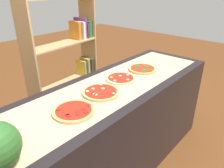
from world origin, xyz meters
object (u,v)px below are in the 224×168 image
object	(u,v)px
pizza_spinach_3	(142,69)
pizza_mushroom_1	(101,92)
bookshelf	(72,65)
pizza_mushroom_2	(121,78)
pizza_pepperoni_0	(74,111)

from	to	relation	value
pizza_spinach_3	pizza_mushroom_1	bearing A→B (deg)	-176.85
pizza_mushroom_1	pizza_spinach_3	size ratio (longest dim) A/B	1.06
bookshelf	pizza_mushroom_1	bearing A→B (deg)	-117.34
pizza_mushroom_2	pizza_spinach_3	distance (m)	0.32
pizza_pepperoni_0	pizza_mushroom_1	distance (m)	0.32
pizza_mushroom_1	bookshelf	size ratio (longest dim) A/B	0.19
pizza_mushroom_1	bookshelf	xyz separation A→B (m)	(0.56, 1.08, -0.20)
pizza_mushroom_2	pizza_spinach_3	world-z (taller)	pizza_spinach_3
pizza_pepperoni_0	pizza_spinach_3	xyz separation A→B (m)	(0.95, 0.09, 0.00)
pizza_pepperoni_0	pizza_mushroom_1	bearing A→B (deg)	9.80
pizza_pepperoni_0	pizza_spinach_3	distance (m)	0.96
pizza_pepperoni_0	pizza_mushroom_1	xyz separation A→B (m)	(0.32, 0.05, 0.00)
pizza_mushroom_2	bookshelf	xyz separation A→B (m)	(0.24, 1.03, -0.20)
pizza_pepperoni_0	pizza_mushroom_2	xyz separation A→B (m)	(0.63, 0.11, -0.00)
pizza_pepperoni_0	pizza_mushroom_2	size ratio (longest dim) A/B	1.04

